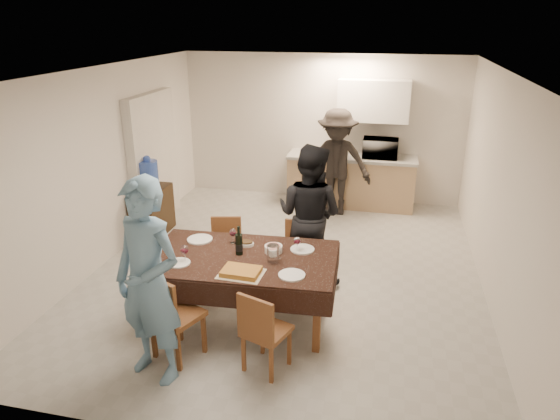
% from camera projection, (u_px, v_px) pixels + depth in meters
% --- Properties ---
extents(floor, '(5.00, 6.00, 0.02)m').
position_uv_depth(floor, '(287.00, 270.00, 6.72)').
color(floor, '#AFAEAA').
rests_on(floor, ground).
extents(ceiling, '(5.00, 6.00, 0.02)m').
position_uv_depth(ceiling, '(288.00, 70.00, 5.77)').
color(ceiling, white).
rests_on(ceiling, wall_back).
extents(wall_back, '(5.00, 0.02, 2.60)m').
position_uv_depth(wall_back, '(321.00, 128.00, 8.97)').
color(wall_back, silver).
rests_on(wall_back, floor).
extents(wall_front, '(5.00, 0.02, 2.60)m').
position_uv_depth(wall_front, '(200.00, 303.00, 3.52)').
color(wall_front, silver).
rests_on(wall_front, floor).
extents(wall_left, '(0.02, 6.00, 2.60)m').
position_uv_depth(wall_left, '(107.00, 165.00, 6.75)').
color(wall_left, silver).
rests_on(wall_left, floor).
extents(wall_right, '(0.02, 6.00, 2.60)m').
position_uv_depth(wall_right, '(499.00, 192.00, 5.74)').
color(wall_right, silver).
rests_on(wall_right, floor).
extents(stub_partition, '(0.15, 1.40, 2.10)m').
position_uv_depth(stub_partition, '(154.00, 160.00, 7.92)').
color(stub_partition, silver).
rests_on(stub_partition, floor).
extents(kitchen_base_cabinet, '(2.20, 0.60, 0.86)m').
position_uv_depth(kitchen_base_cabinet, '(351.00, 182.00, 8.88)').
color(kitchen_base_cabinet, tan).
rests_on(kitchen_base_cabinet, floor).
extents(kitchen_worktop, '(2.24, 0.64, 0.05)m').
position_uv_depth(kitchen_worktop, '(352.00, 157.00, 8.71)').
color(kitchen_worktop, '#9A9A95').
rests_on(kitchen_worktop, kitchen_base_cabinet).
extents(upper_cabinet, '(1.20, 0.34, 0.70)m').
position_uv_depth(upper_cabinet, '(374.00, 101.00, 8.43)').
color(upper_cabinet, white).
rests_on(upper_cabinet, wall_back).
extents(dining_table, '(2.06, 1.27, 0.78)m').
position_uv_depth(dining_table, '(243.00, 259.00, 5.36)').
color(dining_table, black).
rests_on(dining_table, floor).
extents(chair_near_left, '(0.56, 0.58, 0.51)m').
position_uv_depth(chair_near_left, '(173.00, 310.00, 4.75)').
color(chair_near_left, brown).
rests_on(chair_near_left, floor).
extents(chair_near_right, '(0.50, 0.51, 0.46)m').
position_uv_depth(chair_near_right, '(264.00, 326.00, 4.59)').
color(chair_near_right, brown).
rests_on(chair_near_right, floor).
extents(chair_far_left, '(0.46, 0.46, 0.45)m').
position_uv_depth(chair_far_left, '(224.00, 249.00, 6.15)').
color(chair_far_left, brown).
rests_on(chair_far_left, floor).
extents(chair_far_right, '(0.43, 0.43, 0.47)m').
position_uv_depth(chair_far_right, '(295.00, 255.00, 5.95)').
color(chair_far_right, brown).
rests_on(chair_far_right, floor).
extents(console, '(0.40, 0.79, 0.73)m').
position_uv_depth(console, '(152.00, 212.00, 7.70)').
color(console, '#2F200F').
rests_on(console, floor).
extents(water_jug, '(0.30, 0.30, 0.45)m').
position_uv_depth(water_jug, '(148.00, 175.00, 7.48)').
color(water_jug, blue).
rests_on(water_jug, console).
extents(wine_bottle, '(0.08, 0.08, 0.33)m').
position_uv_depth(wine_bottle, '(239.00, 240.00, 5.34)').
color(wine_bottle, black).
rests_on(wine_bottle, dining_table).
extents(water_pitcher, '(0.12, 0.12, 0.19)m').
position_uv_depth(water_pitcher, '(273.00, 254.00, 5.20)').
color(water_pitcher, white).
rests_on(water_pitcher, dining_table).
extents(savoury_tart, '(0.46, 0.35, 0.06)m').
position_uv_depth(savoury_tart, '(241.00, 272.00, 4.97)').
color(savoury_tart, '#BC8C37').
rests_on(savoury_tart, dining_table).
extents(salad_bowl, '(0.20, 0.20, 0.08)m').
position_uv_depth(salad_bowl, '(273.00, 249.00, 5.44)').
color(salad_bowl, white).
rests_on(salad_bowl, dining_table).
extents(mushroom_dish, '(0.18, 0.18, 0.03)m').
position_uv_depth(mushroom_dish, '(245.00, 244.00, 5.61)').
color(mushroom_dish, white).
rests_on(mushroom_dish, dining_table).
extents(wine_glass_a, '(0.09, 0.09, 0.19)m').
position_uv_depth(wine_glass_a, '(185.00, 253.00, 5.20)').
color(wine_glass_a, white).
rests_on(wine_glass_a, dining_table).
extents(wine_glass_b, '(0.08, 0.08, 0.18)m').
position_uv_depth(wine_glass_b, '(297.00, 244.00, 5.43)').
color(wine_glass_b, white).
rests_on(wine_glass_b, dining_table).
extents(wine_glass_c, '(0.08, 0.08, 0.18)m').
position_uv_depth(wine_glass_c, '(233.00, 236.00, 5.63)').
color(wine_glass_c, white).
rests_on(wine_glass_c, dining_table).
extents(plate_near_left, '(0.24, 0.24, 0.01)m').
position_uv_depth(plate_near_left, '(179.00, 263.00, 5.19)').
color(plate_near_left, white).
rests_on(plate_near_left, dining_table).
extents(plate_near_right, '(0.27, 0.27, 0.02)m').
position_uv_depth(plate_near_right, '(292.00, 275.00, 4.95)').
color(plate_near_right, white).
rests_on(plate_near_right, dining_table).
extents(plate_far_left, '(0.29, 0.29, 0.02)m').
position_uv_depth(plate_far_left, '(200.00, 239.00, 5.74)').
color(plate_far_left, white).
rests_on(plate_far_left, dining_table).
extents(plate_far_right, '(0.27, 0.27, 0.02)m').
position_uv_depth(plate_far_right, '(302.00, 249.00, 5.49)').
color(plate_far_right, white).
rests_on(plate_far_right, dining_table).
extents(microwave, '(0.59, 0.40, 0.33)m').
position_uv_depth(microwave, '(380.00, 148.00, 8.55)').
color(microwave, white).
rests_on(microwave, kitchen_worktop).
extents(person_near, '(0.82, 0.66, 1.95)m').
position_uv_depth(person_near, '(149.00, 283.00, 4.43)').
color(person_near, '#628CAD').
rests_on(person_near, floor).
extents(person_far, '(1.04, 0.92, 1.79)m').
position_uv_depth(person_far, '(309.00, 215.00, 6.15)').
color(person_far, black).
rests_on(person_far, floor).
extents(person_kitchen, '(1.16, 0.67, 1.80)m').
position_uv_depth(person_kitchen, '(336.00, 162.00, 8.34)').
color(person_kitchen, black).
rests_on(person_kitchen, floor).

